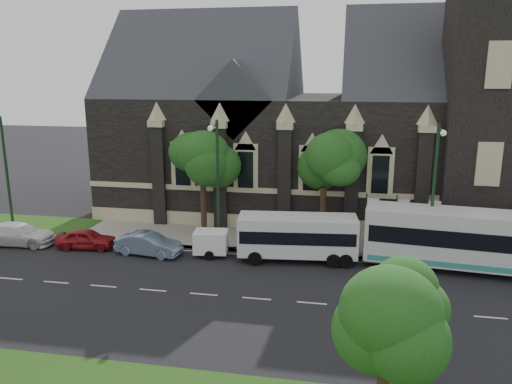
% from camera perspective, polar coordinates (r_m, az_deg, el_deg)
% --- Properties ---
extents(ground, '(160.00, 160.00, 0.00)m').
position_cam_1_polar(ground, '(27.66, 0.08, -12.17)').
color(ground, black).
rests_on(ground, ground).
extents(sidewalk, '(80.00, 5.00, 0.15)m').
position_cam_1_polar(sidewalk, '(36.32, 2.76, -5.63)').
color(sidewalk, gray).
rests_on(sidewalk, ground).
extents(museum, '(40.00, 17.70, 29.90)m').
position_cam_1_polar(museum, '(43.47, 11.31, 8.24)').
color(museum, black).
rests_on(museum, ground).
extents(tree_park_east, '(3.40, 3.40, 6.28)m').
position_cam_1_polar(tree_park_east, '(16.99, 15.55, -12.78)').
color(tree_park_east, black).
rests_on(tree_park_east, ground).
extents(tree_walk_right, '(4.08, 4.08, 7.80)m').
position_cam_1_polar(tree_walk_right, '(35.79, 8.23, 3.46)').
color(tree_walk_right, black).
rests_on(tree_walk_right, ground).
extents(tree_walk_left, '(3.91, 3.91, 7.64)m').
position_cam_1_polar(tree_walk_left, '(37.21, -5.80, 3.79)').
color(tree_walk_left, black).
rests_on(tree_walk_left, ground).
extents(street_lamp_near, '(0.36, 1.88, 9.00)m').
position_cam_1_polar(street_lamp_near, '(32.83, 19.85, 0.62)').
color(street_lamp_near, '#16321A').
rests_on(street_lamp_near, ground).
extents(street_lamp_mid, '(0.36, 1.88, 9.00)m').
position_cam_1_polar(street_lamp_mid, '(33.44, -4.51, 1.62)').
color(street_lamp_mid, '#16321A').
rests_on(street_lamp_mid, ground).
extents(street_lamp_far, '(0.36, 1.88, 9.00)m').
position_cam_1_polar(street_lamp_far, '(40.54, -26.96, 2.28)').
color(street_lamp_far, '#16321A').
rests_on(street_lamp_far, ground).
extents(banner_flag_left, '(0.90, 0.10, 4.00)m').
position_cam_1_polar(banner_flag_left, '(34.92, 12.98, -2.79)').
color(banner_flag_left, '#16321A').
rests_on(banner_flag_left, ground).
extents(banner_flag_center, '(0.90, 0.10, 4.00)m').
position_cam_1_polar(banner_flag_center, '(35.09, 16.24, -2.92)').
color(banner_flag_center, '#16321A').
rests_on(banner_flag_center, ground).
extents(banner_flag_right, '(0.90, 0.10, 4.00)m').
position_cam_1_polar(banner_flag_right, '(35.36, 19.47, -3.03)').
color(banner_flag_right, '#16321A').
rests_on(banner_flag_right, ground).
extents(tour_coach, '(13.16, 4.10, 3.78)m').
position_cam_1_polar(tour_coach, '(33.26, 23.75, -5.05)').
color(tour_coach, silver).
rests_on(tour_coach, ground).
extents(shuttle_bus, '(7.87, 3.34, 2.96)m').
position_cam_1_polar(shuttle_bus, '(32.53, 4.81, -4.95)').
color(shuttle_bus, silver).
rests_on(shuttle_bus, ground).
extents(box_trailer, '(3.28, 1.94, 1.71)m').
position_cam_1_polar(box_trailer, '(33.52, -5.20, -5.72)').
color(box_trailer, white).
rests_on(box_trailer, ground).
extents(sedan, '(4.67, 2.09, 1.49)m').
position_cam_1_polar(sedan, '(34.39, -12.25, -5.88)').
color(sedan, '#7388A6').
rests_on(sedan, ground).
extents(car_far_red, '(4.24, 2.04, 1.40)m').
position_cam_1_polar(car_far_red, '(36.80, -18.97, -5.10)').
color(car_far_red, maroon).
rests_on(car_far_red, ground).
extents(car_far_white, '(5.49, 2.60, 1.55)m').
position_cam_1_polar(car_far_white, '(39.44, -25.72, -4.38)').
color(car_far_white, silver).
rests_on(car_far_white, ground).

